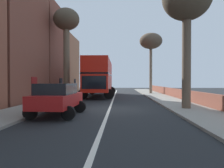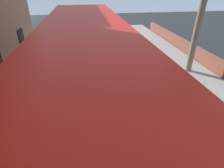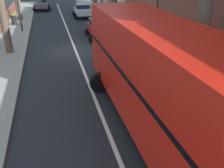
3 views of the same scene
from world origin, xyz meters
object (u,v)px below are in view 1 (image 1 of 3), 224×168
object	(u,v)px
double_decker_bus	(99,76)
street_tree_left_2	(66,26)
street_tree_right_5	(187,1)
parked_car_red_left_1	(57,97)
street_tree_right_1	(151,42)

from	to	relation	value
double_decker_bus	street_tree_left_2	size ratio (longest dim) A/B	1.19
street_tree_left_2	double_decker_bus	bearing A→B (deg)	37.48
street_tree_left_2	street_tree_right_5	distance (m)	12.98
parked_car_red_left_1	street_tree_right_1	size ratio (longest dim) A/B	0.49
street_tree_right_5	street_tree_right_1	bearing A→B (deg)	89.69
parked_car_red_left_1	street_tree_left_2	distance (m)	13.19
double_decker_bus	street_tree_right_5	xyz separation A→B (m)	(6.40, -11.15, 4.24)
street_tree_right_1	street_tree_right_5	xyz separation A→B (m)	(-0.08, -15.70, -0.36)
double_decker_bus	parked_car_red_left_1	distance (m)	13.73
street_tree_right_1	parked_car_red_left_1	bearing A→B (deg)	-111.84
double_decker_bus	street_tree_right_1	distance (m)	9.16
double_decker_bus	parked_car_red_left_1	world-z (taller)	double_decker_bus
double_decker_bus	street_tree_left_2	bearing A→B (deg)	-142.52
street_tree_left_2	street_tree_right_5	size ratio (longest dim) A/B	1.13
street_tree_right_1	street_tree_left_2	distance (m)	11.92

